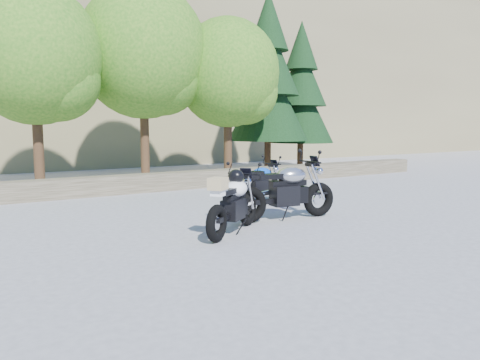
% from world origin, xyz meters
% --- Properties ---
extents(ground, '(90.00, 90.00, 0.00)m').
position_xyz_m(ground, '(0.00, 0.00, 0.00)').
color(ground, gray).
rests_on(ground, ground).
extents(stone_wall, '(22.00, 0.55, 0.50)m').
position_xyz_m(stone_wall, '(0.00, 5.50, 0.25)').
color(stone_wall, '#4B4432').
rests_on(stone_wall, ground).
extents(hillside, '(80.00, 30.00, 15.00)m').
position_xyz_m(hillside, '(3.00, 28.00, 7.50)').
color(hillside, '#716646').
rests_on(hillside, ground).
extents(tree_decid_left, '(3.67, 3.67, 5.62)m').
position_xyz_m(tree_decid_left, '(-2.39, 7.14, 3.63)').
color(tree_decid_left, '#382314').
rests_on(tree_decid_left, ground).
extents(tree_decid_mid, '(4.08, 4.08, 6.24)m').
position_xyz_m(tree_decid_mid, '(0.91, 7.54, 4.04)').
color(tree_decid_mid, '#382314').
rests_on(tree_decid_mid, ground).
extents(tree_decid_right, '(3.54, 3.54, 5.41)m').
position_xyz_m(tree_decid_right, '(3.71, 6.94, 3.50)').
color(tree_decid_right, '#382314').
rests_on(tree_decid_right, ground).
extents(conifer_near, '(3.17, 3.17, 7.06)m').
position_xyz_m(conifer_near, '(6.20, 8.20, 3.68)').
color(conifer_near, '#382314').
rests_on(conifer_near, ground).
extents(conifer_far, '(2.82, 2.82, 6.27)m').
position_xyz_m(conifer_far, '(8.40, 8.80, 3.27)').
color(conifer_far, '#382314').
rests_on(conifer_far, ground).
extents(silver_bike, '(2.28, 0.72, 1.14)m').
position_xyz_m(silver_bike, '(0.79, 0.25, 0.56)').
color(silver_bike, black).
rests_on(silver_bike, ground).
extents(white_bike, '(1.71, 1.25, 1.09)m').
position_xyz_m(white_bike, '(-0.71, -0.19, 0.54)').
color(white_bike, black).
rests_on(white_bike, ground).
extents(blue_bike, '(1.85, 0.63, 0.93)m').
position_xyz_m(blue_bike, '(1.49, 2.16, 0.45)').
color(blue_bike, black).
rests_on(blue_bike, ground).
extents(backpack, '(0.37, 0.35, 0.43)m').
position_xyz_m(backpack, '(1.73, 1.70, 0.21)').
color(backpack, black).
rests_on(backpack, ground).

